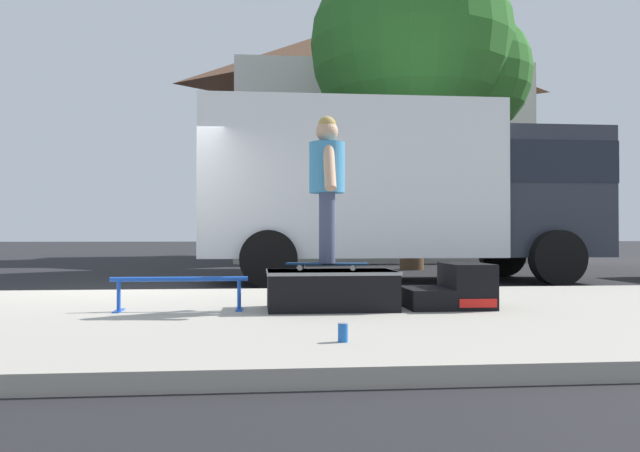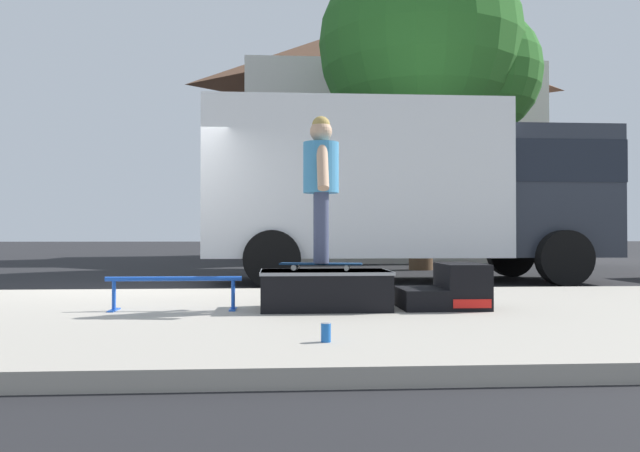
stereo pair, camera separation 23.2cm
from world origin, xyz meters
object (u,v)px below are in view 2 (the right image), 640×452
Objects in this scene: skateboard at (321,264)px; skater_kid at (321,176)px; grind_rail at (174,286)px; kicker_ramp at (449,290)px; street_tree_main at (432,53)px; box_truck at (407,185)px; soda_can at (326,332)px; skate_box at (325,288)px.

skateboard is 0.84m from skater_kid.
kicker_ramp is at bearing -0.42° from grind_rail.
kicker_ramp is 10.14m from street_tree_main.
kicker_ramp is 0.64× the size of grind_rail.
skater_kid is at bearing -110.41° from box_truck.
box_truck is at bearing -110.72° from street_tree_main.
skateboard reaches higher than soda_can.
kicker_ramp is (1.19, -0.00, -0.02)m from skate_box.
skater_kid is (-0.03, 0.05, 1.06)m from skate_box.
street_tree_main is at bearing 72.40° from soda_can.
skateboard is (-0.03, 0.05, 0.23)m from skate_box.
skater_kid is at bearing 122.33° from skate_box.
street_tree_main is at bearing 61.99° from grind_rail.
grind_rail is at bearing -178.60° from skater_kid.
skater_kid reaches higher than skateboard.
skateboard is at bearing 177.54° from kicker_ramp.
skateboard is 0.10× the size of street_tree_main.
skateboard is 5.50m from box_truck.
street_tree_main is at bearing 69.28° from box_truck.
kicker_ramp is 2.61m from grind_rail.
soda_can is at bearing -105.93° from box_truck.
skater_kid is at bearing 180.00° from skateboard.
grind_rail is 0.16× the size of street_tree_main.
skater_kid is 5.38m from box_truck.
kicker_ramp is 0.10× the size of street_tree_main.
soda_can is (-0.10, -1.88, -1.20)m from skater_kid.
box_truck is (1.87, 5.03, 0.32)m from skater_kid.
skater_kid is at bearing 177.54° from kicker_ramp.
skater_kid is 0.20× the size of box_truck.
box_truck is (1.87, 5.03, 1.16)m from skateboard.
skateboard is at bearing 122.33° from skate_box.
skate_box is at bearing -57.67° from skater_kid.
kicker_ramp reaches higher than grind_rail.
soda_can is at bearing -93.04° from skateboard.
skater_kid is 2.23m from soda_can.
skateboard is at bearing 86.96° from soda_can.
grind_rail is 9.98× the size of soda_can.
skater_kid reaches higher than skate_box.
street_tree_main reaches higher than soda_can.
street_tree_main reaches higher than kicker_ramp.
soda_can is 12.09m from street_tree_main.
box_truck reaches higher than kicker_ramp.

